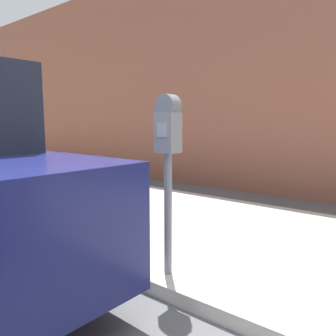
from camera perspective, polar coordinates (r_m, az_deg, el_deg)
sidewalk at (r=3.51m, az=20.22°, el=-13.26°), size 24.00×2.80×0.11m
parking_meter at (r=2.46m, az=-0.01°, el=3.50°), size 0.17×0.15×1.39m
fire_hydrant at (r=5.38m, az=-24.90°, el=-0.94°), size 0.24×0.24×0.84m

